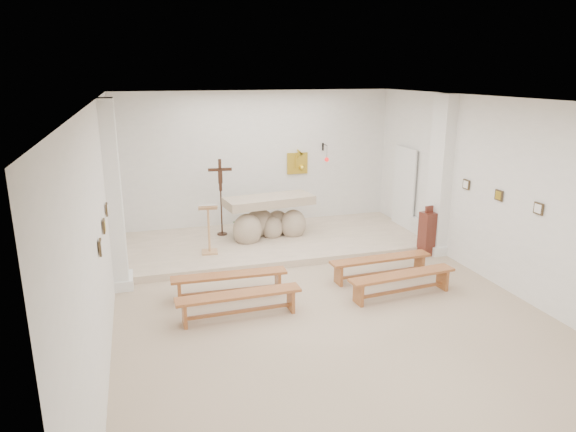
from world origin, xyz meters
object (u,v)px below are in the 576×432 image
object	(u,v)px
lectern	(209,229)
crucifix_stand	(221,192)
donation_pedestal	(427,233)
bench_left_front	(230,280)
bench_left_second	(239,299)
altar	(268,220)
bench_right_front	(380,263)
bench_right_second	(402,279)

from	to	relation	value
lectern	crucifix_stand	distance (m)	1.41
lectern	donation_pedestal	xyz separation A→B (m)	(4.67, -1.06, -0.21)
bench_left_front	lectern	bearing A→B (deg)	94.16
crucifix_stand	bench_left_second	xyz separation A→B (m)	(-0.40, -4.11, -0.88)
lectern	bench_left_front	distance (m)	2.05
altar	crucifix_stand	world-z (taller)	crucifix_stand
bench_left_front	bench_right_front	distance (m)	2.99
altar	donation_pedestal	world-z (taller)	altar
lectern	bench_left_second	bearing A→B (deg)	-82.49
donation_pedestal	bench_right_front	size ratio (longest dim) A/B	0.54
donation_pedestal	bench_left_second	world-z (taller)	donation_pedestal
bench_left_second	bench_right_second	world-z (taller)	same
bench_right_front	bench_right_second	xyz separation A→B (m)	(0.00, -0.87, 0.00)
altar	bench_left_second	bearing A→B (deg)	-119.28
bench_left_second	donation_pedestal	bearing A→B (deg)	20.44
altar	bench_left_front	xyz separation A→B (m)	(-1.43, -2.77, -0.23)
lectern	donation_pedestal	size ratio (longest dim) A/B	1.00
crucifix_stand	donation_pedestal	bearing A→B (deg)	-23.93
bench_left_front	bench_right_front	size ratio (longest dim) A/B	1.00
lectern	donation_pedestal	world-z (taller)	lectern
lectern	bench_left_front	world-z (taller)	lectern
bench_right_front	crucifix_stand	bearing A→B (deg)	126.01
crucifix_stand	donation_pedestal	distance (m)	4.82
crucifix_stand	bench_left_second	world-z (taller)	crucifix_stand
crucifix_stand	bench_right_front	bearing A→B (deg)	-46.77
bench_right_second	donation_pedestal	bearing A→B (deg)	43.40
altar	bench_right_second	size ratio (longest dim) A/B	1.03
altar	bench_right_second	bearing A→B (deg)	-74.71
altar	bench_left_second	distance (m)	3.92
crucifix_stand	bench_right_second	bearing A→B (deg)	-53.22
altar	crucifix_stand	size ratio (longest dim) A/B	1.18
crucifix_stand	bench_left_front	world-z (taller)	crucifix_stand
donation_pedestal	bench_right_second	world-z (taller)	donation_pedestal
lectern	bench_right_second	size ratio (longest dim) A/B	0.53
bench_left_front	bench_left_second	world-z (taller)	same
crucifix_stand	bench_right_second	size ratio (longest dim) A/B	0.88
bench_right_second	altar	bearing A→B (deg)	107.77
crucifix_stand	bench_left_second	distance (m)	4.22
altar	donation_pedestal	distance (m)	3.64
crucifix_stand	bench_right_front	world-z (taller)	crucifix_stand
lectern	bench_left_second	size ratio (longest dim) A/B	0.54
donation_pedestal	bench_right_front	world-z (taller)	donation_pedestal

